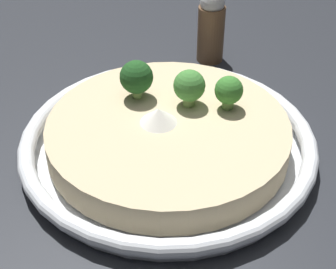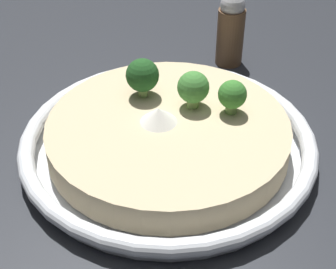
# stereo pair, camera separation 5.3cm
# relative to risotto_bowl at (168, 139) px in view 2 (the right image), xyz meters

# --- Properties ---
(ground_plane) EXTENTS (6.00, 6.00, 0.00)m
(ground_plane) POSITION_rel_risotto_bowl_xyz_m (0.00, 0.00, -0.02)
(ground_plane) COLOR #23262B
(risotto_bowl) EXTENTS (0.31, 0.31, 0.04)m
(risotto_bowl) POSITION_rel_risotto_bowl_xyz_m (0.00, 0.00, 0.00)
(risotto_bowl) COLOR silver
(risotto_bowl) RESTS_ON ground_plane
(cheese_sprinkle) EXTENTS (0.04, 0.04, 0.02)m
(cheese_sprinkle) POSITION_rel_risotto_bowl_xyz_m (0.01, -0.00, 0.03)
(cheese_sprinkle) COLOR white
(cheese_sprinkle) RESTS_ON risotto_bowl
(broccoli_left) EXTENTS (0.03, 0.03, 0.04)m
(broccoli_left) POSITION_rel_risotto_bowl_xyz_m (-0.06, -0.03, 0.04)
(broccoli_left) COLOR #668E47
(broccoli_left) RESTS_ON risotto_bowl
(broccoli_front) EXTENTS (0.04, 0.04, 0.04)m
(broccoli_front) POSITION_rel_risotto_bowl_xyz_m (0.04, -0.05, 0.05)
(broccoli_front) COLOR #84A856
(broccoli_front) RESTS_ON risotto_bowl
(broccoli_front_left) EXTENTS (0.03, 0.03, 0.04)m
(broccoli_front_left) POSITION_rel_risotto_bowl_xyz_m (-0.02, -0.03, 0.04)
(broccoli_front_left) COLOR #84A856
(broccoli_front_left) RESTS_ON risotto_bowl
(pepper_shaker) EXTENTS (0.04, 0.04, 0.10)m
(pepper_shaker) POSITION_rel_risotto_bowl_xyz_m (-0.05, -0.20, 0.03)
(pepper_shaker) COLOR brown
(pepper_shaker) RESTS_ON ground_plane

